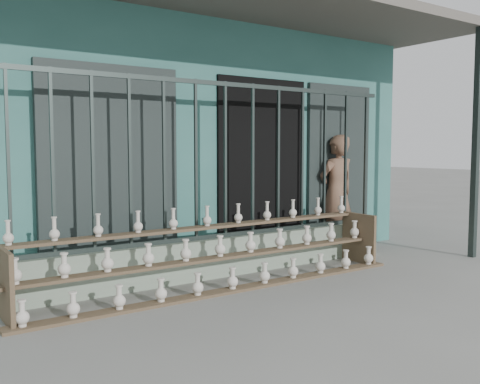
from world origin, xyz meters
TOP-DOWN VIEW (x-y plane):
  - ground at (0.00, 0.00)m, footprint 60.00×60.00m
  - workshop_building at (0.00, 4.23)m, footprint 7.40×6.60m
  - parapet_wall at (0.00, 1.30)m, footprint 5.00×0.20m
  - security_fence at (-0.00, 1.30)m, footprint 5.00×0.04m
  - shelf_rack at (-0.34, 0.89)m, footprint 4.50×0.68m
  - elderly_woman at (2.15, 1.65)m, footprint 0.62×0.41m

SIDE VIEW (x-z plane):
  - ground at x=0.00m, z-range 0.00..0.00m
  - parapet_wall at x=0.00m, z-range 0.00..0.45m
  - shelf_rack at x=-0.34m, z-range -0.07..0.79m
  - elderly_woman at x=2.15m, z-range 0.00..1.68m
  - security_fence at x=0.00m, z-range 0.45..2.25m
  - workshop_building at x=0.00m, z-range 0.02..3.23m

